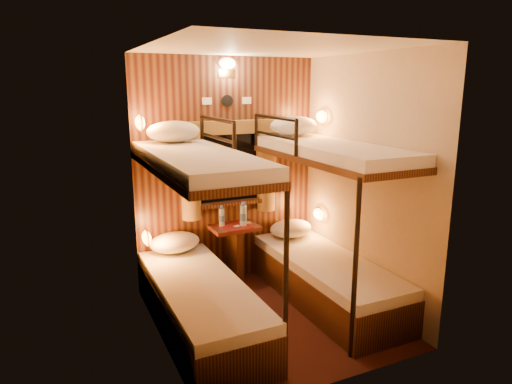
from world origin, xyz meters
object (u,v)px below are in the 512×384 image
table (235,247)px  bottle_left (222,217)px  bunk_right (327,248)px  bunk_left (199,270)px  bottle_right (243,215)px

table → bottle_left: size_ratio=2.93×
bottle_left → bunk_right: bearing=-47.3°
table → bottle_left: bearing=155.9°
bunk_right → bottle_left: bunk_right is taller
bunk_left → table: 1.02m
bunk_right → bottle_right: 0.96m
bunk_left → bunk_right: 1.30m
bunk_right → bottle_right: bunk_right is taller
bunk_right → table: (-0.65, 0.78, -0.14)m
bunk_right → bottle_right: bearing=127.1°
bunk_right → bottle_left: bearing=132.7°
bottle_left → bottle_right: size_ratio=0.85×
bunk_left → bottle_right: 1.06m
bottle_right → table: bearing=156.5°
bunk_left → bottle_left: size_ratio=8.49×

